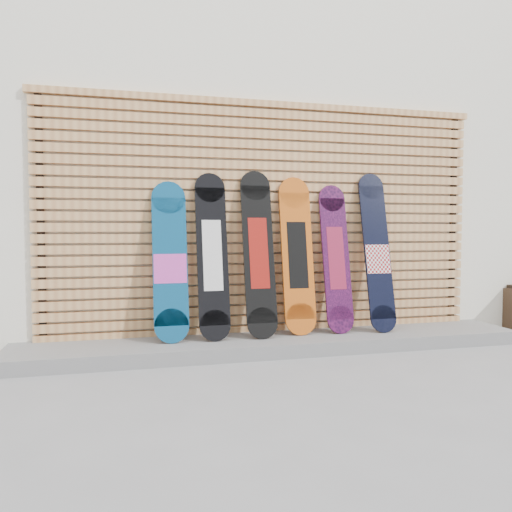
% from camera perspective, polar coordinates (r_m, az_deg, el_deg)
% --- Properties ---
extents(ground, '(80.00, 80.00, 0.00)m').
position_cam_1_polar(ground, '(4.03, 7.39, -12.66)').
color(ground, gray).
rests_on(ground, ground).
extents(building, '(12.00, 5.00, 3.60)m').
position_cam_1_polar(building, '(7.39, 1.00, 8.55)').
color(building, white).
rests_on(building, ground).
extents(concrete_step, '(4.60, 0.70, 0.12)m').
position_cam_1_polar(concrete_step, '(4.59, 2.44, -9.92)').
color(concrete_step, slate).
rests_on(concrete_step, ground).
extents(slat_wall, '(4.26, 0.08, 2.29)m').
position_cam_1_polar(slat_wall, '(4.75, 1.46, 4.48)').
color(slat_wall, tan).
rests_on(slat_wall, ground).
extents(snowboard_0, '(0.30, 0.32, 1.40)m').
position_cam_1_polar(snowboard_0, '(4.40, -9.80, -0.65)').
color(snowboard_0, navy).
rests_on(snowboard_0, concrete_step).
extents(snowboard_1, '(0.28, 0.34, 1.49)m').
position_cam_1_polar(snowboard_1, '(4.44, -5.02, 0.08)').
color(snowboard_1, black).
rests_on(snowboard_1, concrete_step).
extents(snowboard_2, '(0.28, 0.35, 1.52)m').
position_cam_1_polar(snowboard_2, '(4.52, 0.29, 0.34)').
color(snowboard_2, black).
rests_on(snowboard_2, concrete_step).
extents(snowboard_3, '(0.30, 0.29, 1.47)m').
position_cam_1_polar(snowboard_3, '(4.66, 4.74, 0.11)').
color(snowboard_3, '#C85915').
rests_on(snowboard_3, concrete_step).
extents(snowboard_4, '(0.26, 0.31, 1.40)m').
position_cam_1_polar(snowboard_4, '(4.79, 9.12, -0.23)').
color(snowboard_4, black).
rests_on(snowboard_4, concrete_step).
extents(snowboard_5, '(0.26, 0.37, 1.53)m').
position_cam_1_polar(snowboard_5, '(4.94, 13.66, 0.40)').
color(snowboard_5, black).
rests_on(snowboard_5, concrete_step).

